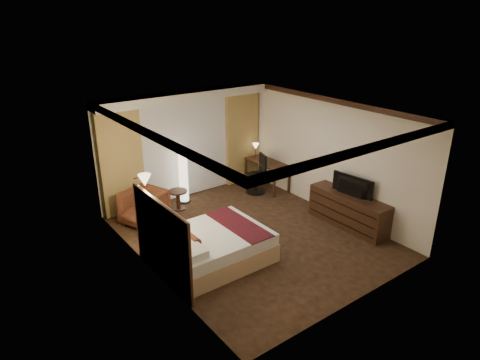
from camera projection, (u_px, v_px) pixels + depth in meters
floor at (251, 236)px, 9.11m from camera, size 4.50×5.50×0.01m
ceiling at (253, 111)px, 8.10m from camera, size 4.50×5.50×0.01m
back_wall at (184, 144)px, 10.65m from camera, size 4.50×0.02×2.70m
left_wall at (149, 205)px, 7.36m from camera, size 0.02×5.50×2.70m
right_wall at (329, 156)px, 9.85m from camera, size 0.02×5.50×2.70m
crown_molding at (253, 114)px, 8.13m from camera, size 4.50×5.50×0.12m
soffit at (187, 96)px, 10.00m from camera, size 4.50×0.50×0.20m
curtain_sheer at (186, 149)px, 10.63m from camera, size 2.48×0.04×2.45m
curtain_left_drape at (121, 163)px, 9.65m from camera, size 1.00×0.14×2.45m
curtain_right_drape at (242, 138)px, 11.53m from camera, size 1.00×0.14×2.45m
wall_sconce at (145, 180)px, 7.70m from camera, size 0.24×0.24×0.24m
bed at (213, 247)px, 8.11m from camera, size 2.02×1.58×0.59m
headboard at (163, 242)px, 7.37m from camera, size 0.12×1.88×1.50m
armchair at (144, 206)px, 9.48m from camera, size 1.04×1.07×0.87m
side_table at (178, 200)px, 10.23m from camera, size 0.44×0.44×0.49m
floor_lamp at (183, 175)px, 10.46m from camera, size 0.30×0.30×1.42m
desk at (267, 175)px, 11.40m from camera, size 0.55×1.30×0.75m
desk_lamp at (256, 151)px, 11.57m from camera, size 0.18×0.18×0.34m
office_chair at (256, 174)px, 11.08m from camera, size 0.62×0.62×1.04m
dresser at (348, 211)px, 9.40m from camera, size 0.50×1.90×0.74m
television at (350, 183)px, 9.14m from camera, size 0.68×1.05×0.13m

